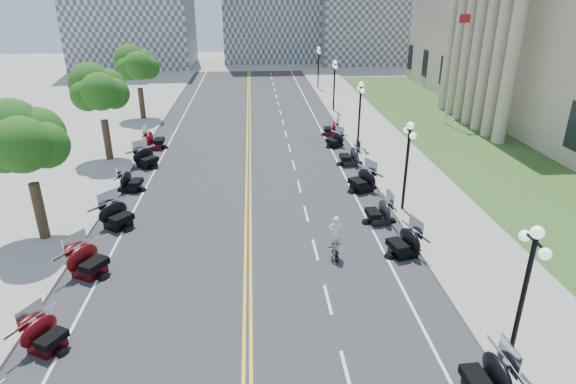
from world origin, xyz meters
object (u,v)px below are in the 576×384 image
object	(u,v)px
bicycle	(335,248)
cyclist_rider	(336,222)
flagpole	(452,69)
motorcycle_n_3	(487,375)

from	to	relation	value
bicycle	cyclist_rider	bearing A→B (deg)	-2.35
flagpole	bicycle	world-z (taller)	flagpole
flagpole	cyclist_rider	xyz separation A→B (m)	(-14.01, -22.73, -3.18)
bicycle	cyclist_rider	distance (m)	1.34
flagpole	motorcycle_n_3	size ratio (longest dim) A/B	4.87
motorcycle_n_3	bicycle	distance (m)	9.04
motorcycle_n_3	bicycle	world-z (taller)	motorcycle_n_3
motorcycle_n_3	flagpole	bearing A→B (deg)	158.76
bicycle	flagpole	bearing A→B (deg)	56.00
flagpole	motorcycle_n_3	xyz separation A→B (m)	(-10.76, -31.16, -4.28)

